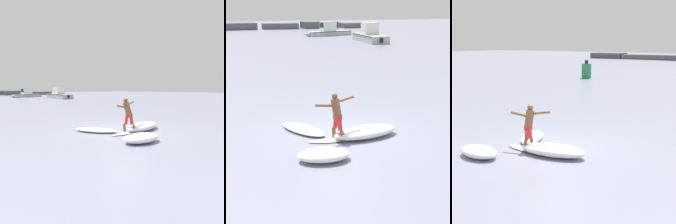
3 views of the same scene
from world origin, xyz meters
The scene contains 8 objects.
ground_plane centered at (0.00, 0.00, 0.00)m, with size 200.00×200.00×0.00m, color gray.
surfboard centered at (-0.49, -0.91, 0.03)m, with size 2.17×0.61×0.19m.
surfer centered at (-0.54, -0.84, 0.97)m, with size 1.46×0.71×1.56m.
fishing_boat_near_jetty centered at (12.26, 42.85, 0.67)m, with size 8.31×3.63×3.01m.
small_boat_offshore centered at (14.42, 31.93, 0.74)m, with size 2.55×8.31×3.29m.
wave_foam_at_tail centered at (0.50, -0.88, 0.19)m, with size 2.49×1.30×0.39m.
wave_foam_at_nose centered at (-1.43, -2.38, 0.18)m, with size 1.67×1.14×0.36m.
wave_foam_beside centered at (-1.42, 0.36, 0.09)m, with size 1.69×2.22×0.18m.
Camera 2 is at (-4.21, -12.22, 4.40)m, focal length 60.00 mm.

